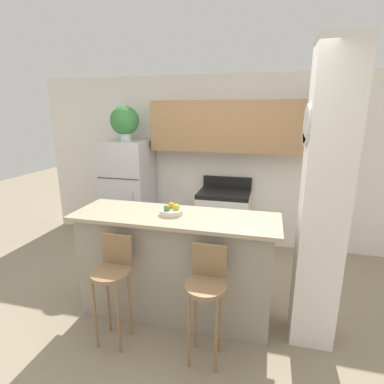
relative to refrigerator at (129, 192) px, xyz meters
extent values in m
plane|color=gray|center=(1.25, -1.57, -0.80)|extent=(14.00, 14.00, 0.00)
cube|color=white|center=(1.25, 0.38, 0.47)|extent=(5.60, 0.06, 2.55)
cube|color=#9E754C|center=(1.65, 0.19, 1.02)|extent=(2.51, 0.32, 0.71)
cube|color=silver|center=(1.50, 0.21, 0.85)|extent=(0.74, 0.28, 0.12)
cube|color=white|center=(2.55, -1.59, 0.47)|extent=(0.36, 0.32, 2.55)
cylinder|color=silver|center=(2.36, -1.59, 1.12)|extent=(0.02, 0.33, 0.33)
cylinder|color=white|center=(2.35, -1.59, 1.12)|extent=(0.01, 0.29, 0.29)
cube|color=gray|center=(1.25, -1.57, -0.28)|extent=(1.86, 0.52, 1.04)
cube|color=tan|center=(1.25, -1.57, 0.25)|extent=(1.98, 0.64, 0.04)
cube|color=silver|center=(0.00, 0.00, -0.26)|extent=(0.68, 0.64, 1.09)
cube|color=silver|center=(0.00, 0.00, 0.55)|extent=(0.68, 0.64, 0.51)
cube|color=#333333|center=(0.00, -0.32, 0.29)|extent=(0.65, 0.01, 0.01)
cylinder|color=#B2B2B7|center=(0.22, -0.33, -0.20)|extent=(0.02, 0.02, 0.60)
cube|color=white|center=(1.50, 0.02, -0.38)|extent=(0.73, 0.61, 0.85)
cube|color=black|center=(1.50, 0.02, 0.08)|extent=(0.73, 0.61, 0.06)
cube|color=black|center=(1.50, 0.31, 0.19)|extent=(0.73, 0.04, 0.16)
cube|color=black|center=(1.50, -0.29, -0.34)|extent=(0.44, 0.01, 0.27)
cylinder|color=olive|center=(0.84, -2.09, -0.12)|extent=(0.34, 0.34, 0.03)
cube|color=olive|center=(0.84, -1.95, 0.04)|extent=(0.29, 0.02, 0.28)
cylinder|color=olive|center=(0.73, -2.20, -0.47)|extent=(0.02, 0.02, 0.67)
cylinder|color=olive|center=(0.95, -2.20, -0.47)|extent=(0.02, 0.02, 0.67)
cylinder|color=olive|center=(0.73, -1.98, -0.47)|extent=(0.02, 0.02, 0.67)
cylinder|color=olive|center=(0.95, -1.98, -0.47)|extent=(0.02, 0.02, 0.67)
cylinder|color=olive|center=(1.67, -2.09, -0.12)|extent=(0.34, 0.34, 0.03)
cube|color=olive|center=(1.67, -1.95, 0.04)|extent=(0.29, 0.02, 0.28)
cylinder|color=olive|center=(1.56, -2.20, -0.47)|extent=(0.02, 0.02, 0.67)
cylinder|color=olive|center=(1.78, -2.20, -0.47)|extent=(0.02, 0.02, 0.67)
cylinder|color=olive|center=(1.56, -1.98, -0.47)|extent=(0.02, 0.02, 0.67)
cylinder|color=olive|center=(1.78, -1.98, -0.47)|extent=(0.02, 0.02, 0.67)
cylinder|color=silver|center=(0.00, 0.00, 0.87)|extent=(0.16, 0.16, 0.13)
sphere|color=#387F3D|center=(0.00, 0.00, 1.10)|extent=(0.42, 0.42, 0.42)
cylinder|color=silver|center=(1.22, -1.55, 0.29)|extent=(0.22, 0.22, 0.05)
sphere|color=gold|center=(1.27, -1.55, 0.34)|extent=(0.07, 0.07, 0.07)
sphere|color=orange|center=(1.20, -1.51, 0.34)|extent=(0.07, 0.07, 0.07)
sphere|color=#4C7F2D|center=(1.19, -1.60, 0.34)|extent=(0.07, 0.07, 0.07)
cylinder|color=#59595B|center=(0.56, -0.22, -0.61)|extent=(0.28, 0.28, 0.38)
camera|label=1|loc=(2.08, -4.13, 1.21)|focal=28.00mm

